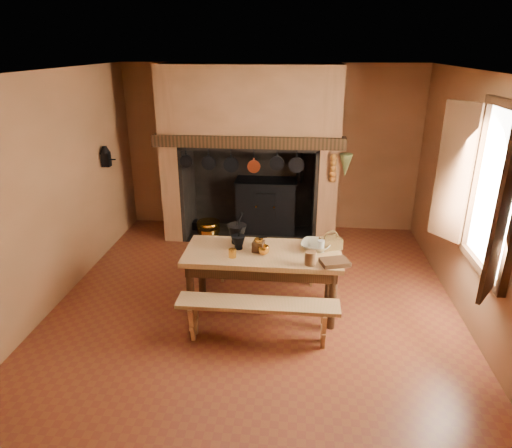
{
  "coord_description": "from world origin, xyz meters",
  "views": [
    {
      "loc": [
        0.48,
        -4.96,
        3.07
      ],
      "look_at": [
        -0.02,
        0.3,
        0.98
      ],
      "focal_mm": 32.0,
      "sensor_mm": 36.0,
      "label": 1
    }
  ],
  "objects": [
    {
      "name": "brass_cup",
      "position": [
        0.12,
        -0.18,
        0.85
      ],
      "size": [
        0.14,
        0.14,
        0.1
      ],
      "primitive_type": "imported",
      "rotation": [
        0.0,
        0.0,
        0.08
      ],
      "color": "gold",
      "rests_on": "work_table"
    },
    {
      "name": "window",
      "position": [
        2.35,
        -0.4,
        1.7
      ],
      "size": [
        0.39,
        1.75,
        1.76
      ],
      "color": "white",
      "rests_on": "wall_right"
    },
    {
      "name": "wooden_tray",
      "position": [
        0.92,
        -0.37,
        0.82
      ],
      "size": [
        0.36,
        0.3,
        0.05
      ],
      "primitive_type": "cube",
      "rotation": [
        0.0,
        0.0,
        0.3
      ],
      "color": "#361D11",
      "rests_on": "work_table"
    },
    {
      "name": "brass_mug_a",
      "position": [
        -0.23,
        -0.3,
        0.85
      ],
      "size": [
        0.1,
        0.1,
        0.1
      ],
      "primitive_type": "cylinder",
      "rotation": [
        0.0,
        0.0,
        -0.09
      ],
      "color": "gold",
      "rests_on": "work_table"
    },
    {
      "name": "herb_bunch",
      "position": [
        1.18,
        1.79,
        1.38
      ],
      "size": [
        0.2,
        0.2,
        0.35
      ],
      "primitive_type": "cone",
      "rotation": [
        3.14,
        0.0,
        0.0
      ],
      "color": "brown",
      "rests_on": "chimney_breast"
    },
    {
      "name": "wall_right",
      "position": [
        2.5,
        0.0,
        1.4
      ],
      "size": [
        0.02,
        5.5,
        2.8
      ],
      "primitive_type": "cube",
      "color": "#935C3A",
      "rests_on": "floor"
    },
    {
      "name": "chimney_breast",
      "position": [
        -0.3,
        2.31,
        1.81
      ],
      "size": [
        2.95,
        0.96,
        2.8
      ],
      "color": "#935C3A",
      "rests_on": "floor"
    },
    {
      "name": "work_table",
      "position": [
        0.1,
        -0.11,
        0.67
      ],
      "size": [
        1.84,
        0.82,
        0.8
      ],
      "color": "tan",
      "rests_on": "floor"
    },
    {
      "name": "back_wall",
      "position": [
        0.0,
        2.75,
        1.4
      ],
      "size": [
        5.0,
        0.02,
        2.8
      ],
      "primitive_type": "cube",
      "color": "#935C3A",
      "rests_on": "floor"
    },
    {
      "name": "coffee_grinder",
      "position": [
        0.05,
        -0.11,
        0.87
      ],
      "size": [
        0.18,
        0.15,
        0.2
      ],
      "rotation": [
        0.0,
        0.0,
        -0.19
      ],
      "color": "#361D11",
      "rests_on": "work_table"
    },
    {
      "name": "bench_front",
      "position": [
        0.1,
        -0.75,
        0.37
      ],
      "size": [
        1.75,
        0.31,
        0.49
      ],
      "color": "tan",
      "rests_on": "floor"
    },
    {
      "name": "hearth_pans",
      "position": [
        -1.05,
        2.22,
        0.09
      ],
      "size": [
        0.51,
        0.62,
        0.2
      ],
      "color": "gold",
      "rests_on": "floor"
    },
    {
      "name": "hanging_pans",
      "position": [
        -0.34,
        1.81,
        1.36
      ],
      "size": [
        1.92,
        0.29,
        0.27
      ],
      "color": "black",
      "rests_on": "chimney_breast"
    },
    {
      "name": "wall_front",
      "position": [
        0.0,
        -2.75,
        1.4
      ],
      "size": [
        5.0,
        0.02,
        2.8
      ],
      "primitive_type": "cube",
      "color": "#935C3A",
      "rests_on": "floor"
    },
    {
      "name": "stoneware_crock",
      "position": [
        0.65,
        -0.4,
        0.88
      ],
      "size": [
        0.17,
        0.17,
        0.16
      ],
      "primitive_type": "cylinder",
      "rotation": [
        0.0,
        0.0,
        -0.42
      ],
      "color": "brown",
      "rests_on": "work_table"
    },
    {
      "name": "onion_string",
      "position": [
        1.0,
        1.79,
        1.33
      ],
      "size": [
        0.12,
        0.1,
        0.46
      ],
      "primitive_type": null,
      "color": "#B55A21",
      "rests_on": "chimney_breast"
    },
    {
      "name": "floor",
      "position": [
        0.0,
        0.0,
        0.0
      ],
      "size": [
        5.5,
        5.5,
        0.0
      ],
      "primitive_type": "plane",
      "color": "#632E17",
      "rests_on": "ground"
    },
    {
      "name": "ceiling",
      "position": [
        0.0,
        0.0,
        2.8
      ],
      "size": [
        5.5,
        5.5,
        0.0
      ],
      "primitive_type": "plane",
      "rotation": [
        3.14,
        0.0,
        0.0
      ],
      "color": "silver",
      "rests_on": "back_wall"
    },
    {
      "name": "brass_mug_b",
      "position": [
        0.05,
        0.07,
        0.84
      ],
      "size": [
        0.08,
        0.08,
        0.09
      ],
      "primitive_type": "cylinder",
      "rotation": [
        0.0,
        0.0,
        0.08
      ],
      "color": "gold",
      "rests_on": "work_table"
    },
    {
      "name": "mixing_bowl",
      "position": [
        0.72,
        0.02,
        0.84
      ],
      "size": [
        0.42,
        0.42,
        0.09
      ],
      "primitive_type": "imported",
      "rotation": [
        0.0,
        0.0,
        -0.22
      ],
      "color": "#BBB190",
      "rests_on": "work_table"
    },
    {
      "name": "wall_left",
      "position": [
        -2.5,
        0.0,
        1.4
      ],
      "size": [
        0.02,
        5.5,
        2.8
      ],
      "primitive_type": "cube",
      "color": "#935C3A",
      "rests_on": "floor"
    },
    {
      "name": "glass_jar",
      "position": [
        0.78,
        -0.05,
        0.87
      ],
      "size": [
        0.1,
        0.1,
        0.14
      ],
      "primitive_type": "cylinder",
      "rotation": [
        0.0,
        0.0,
        -0.23
      ],
      "color": "beige",
      "rests_on": "work_table"
    },
    {
      "name": "bench_back",
      "position": [
        0.1,
        0.6,
        0.32
      ],
      "size": [
        1.5,
        0.26,
        0.42
      ],
      "color": "tan",
      "rests_on": "floor"
    },
    {
      "name": "mortar_small",
      "position": [
        -0.2,
        -0.06,
        0.89
      ],
      "size": [
        0.17,
        0.17,
        0.28
      ],
      "rotation": [
        0.0,
        0.0,
        0.02
      ],
      "color": "black",
      "rests_on": "work_table"
    },
    {
      "name": "mortar_large",
      "position": [
        -0.23,
        0.11,
        0.93
      ],
      "size": [
        0.24,
        0.24,
        0.4
      ],
      "rotation": [
        0.0,
        0.0,
        -0.12
      ],
      "color": "black",
      "rests_on": "work_table"
    },
    {
      "name": "wall_coffee_mill",
      "position": [
        -2.42,
        1.55,
        1.52
      ],
      "size": [
        0.23,
        0.16,
        0.31
      ],
      "color": "black",
      "rests_on": "wall_left"
    },
    {
      "name": "iron_range",
      "position": [
        -0.04,
        2.45,
        0.48
      ],
      "size": [
        1.12,
        0.55,
        1.6
      ],
      "color": "black",
      "rests_on": "floor"
    },
    {
      "name": "wicker_basket",
      "position": [
        0.9,
        0.06,
        0.87
      ],
      "size": [
        0.29,
        0.25,
        0.23
      ],
      "rotation": [
        0.0,
        0.0,
        0.41
      ],
      "color": "#463015",
      "rests_on": "work_table"
    }
  ]
}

